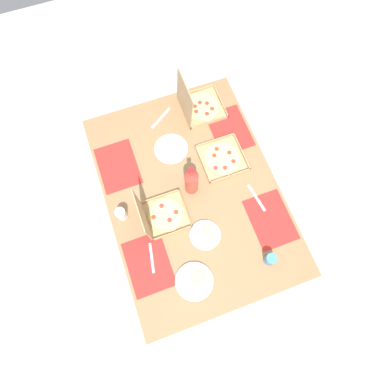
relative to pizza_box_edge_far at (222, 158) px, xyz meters
The scene contains 18 objects.
ground_plane 0.81m from the pizza_box_edge_far, 119.13° to the left, with size 6.00×6.00×0.00m, color beige.
dining_table 0.34m from the pizza_box_edge_far, 119.13° to the left, with size 1.58×1.14×0.73m.
placemat_near_left 0.53m from the pizza_box_edge_far, 164.94° to the right, with size 0.36×0.26×0.00m, color red.
placemat_near_right 0.24m from the pizza_box_edge_far, 34.73° to the right, with size 0.36×0.26×0.00m, color red.
placemat_far_left 0.87m from the pizza_box_edge_far, 126.19° to the left, with size 0.36×0.26×0.00m, color red.
placemat_far_right 0.73m from the pizza_box_edge_far, 74.14° to the left, with size 0.36×0.26×0.00m, color red.
pizza_box_edge_far is the anchor object (origin of this frame).
pizza_box_center 0.44m from the pizza_box_edge_far, ahead, with size 0.29×0.30×0.33m.
pizza_box_corner_left 0.58m from the pizza_box_edge_far, 115.50° to the left, with size 0.27×0.28×0.30m.
plate_near_right 0.85m from the pizza_box_edge_far, 146.72° to the left, with size 0.23×0.23×0.03m.
plate_far_left 0.37m from the pizza_box_edge_far, 58.37° to the left, with size 0.24×0.24×0.02m.
plate_middle 0.55m from the pizza_box_edge_far, 146.90° to the left, with size 0.20×0.20×0.03m.
soda_bottle 0.33m from the pizza_box_edge_far, 114.99° to the left, with size 0.09×0.09×0.32m.
cup_red 0.75m from the pizza_box_edge_far, behind, with size 0.07×0.07×0.09m, color teal.
cup_clear_right 0.78m from the pizza_box_edge_far, 101.72° to the left, with size 0.07×0.07×0.10m, color silver.
knife_by_near_right 0.55m from the pizza_box_edge_far, 32.96° to the left, with size 0.21×0.02×0.01m, color #B7B7BC.
knife_by_near_left 0.36m from the pizza_box_edge_far, 162.16° to the right, with size 0.21×0.02×0.01m, color #B7B7BC.
fork_by_far_right 0.83m from the pizza_box_edge_far, 125.81° to the left, with size 0.19×0.02×0.01m, color #B7B7BC.
Camera 1 is at (-0.64, 0.23, 2.74)m, focal length 29.43 mm.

